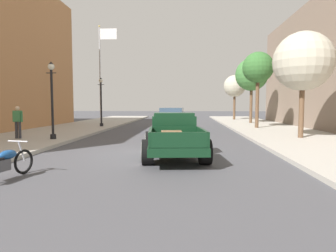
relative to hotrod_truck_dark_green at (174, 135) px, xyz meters
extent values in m
plane|color=#47474C|center=(-0.72, 0.30, -0.75)|extent=(140.00, 140.00, 0.00)
cube|color=black|center=(0.03, -0.24, -0.21)|extent=(2.24, 5.05, 0.24)
cube|color=black|center=(-0.01, 0.11, 0.31)|extent=(1.66, 1.25, 0.80)
cube|color=black|center=(0.00, 0.06, 0.77)|extent=(1.52, 1.07, 0.12)
cube|color=#3D4C5B|center=(-0.07, 0.67, 0.47)|extent=(1.32, 0.17, 0.44)
cube|color=black|center=(-0.14, 1.40, 0.17)|extent=(1.46, 1.62, 0.52)
cube|color=silver|center=(-0.22, 2.20, 0.15)|extent=(0.69, 0.17, 0.47)
cube|color=black|center=(0.17, -1.64, -0.07)|extent=(1.89, 2.26, 0.04)
cube|color=black|center=(-0.64, -1.72, 0.15)|extent=(0.29, 2.10, 0.44)
cube|color=black|center=(0.97, -1.55, 0.15)|extent=(0.29, 2.10, 0.44)
cube|color=black|center=(0.27, -2.64, 0.15)|extent=(1.62, 0.24, 0.44)
cube|color=black|center=(0.07, -0.63, 0.15)|extent=(1.62, 0.24, 0.44)
cylinder|color=black|center=(-1.00, 1.01, -0.35)|extent=(0.44, 0.83, 0.80)
cylinder|color=silver|center=(-1.19, 0.99, -0.35)|extent=(0.08, 0.65, 0.66)
cylinder|color=silver|center=(-1.20, 0.99, -0.35)|extent=(0.04, 0.24, 0.24)
cylinder|color=black|center=(0.79, 1.19, -0.35)|extent=(0.44, 0.83, 0.80)
cylinder|color=silver|center=(0.97, 1.21, -0.35)|extent=(0.08, 0.65, 0.66)
cylinder|color=silver|center=(0.98, 1.21, -0.35)|extent=(0.04, 0.24, 0.24)
cylinder|color=black|center=(-0.73, -1.67, -0.35)|extent=(0.44, 0.83, 0.80)
cylinder|color=silver|center=(-0.92, -1.69, -0.35)|extent=(0.08, 0.65, 0.66)
cylinder|color=silver|center=(-0.93, -1.69, -0.35)|extent=(0.04, 0.24, 0.24)
cylinder|color=black|center=(1.05, -1.49, -0.35)|extent=(0.44, 0.83, 0.80)
cylinder|color=silver|center=(1.24, -1.48, -0.35)|extent=(0.08, 0.65, 0.66)
cylinder|color=silver|center=(1.25, -1.47, -0.35)|extent=(0.04, 0.24, 0.24)
cube|color=olive|center=(0.02, -2.00, 0.15)|extent=(0.64, 0.50, 0.40)
cube|color=#3D2D1E|center=(0.02, -2.00, 0.15)|extent=(0.62, 0.11, 0.42)
cube|color=brown|center=(0.35, -1.32, 0.09)|extent=(0.50, 0.41, 0.28)
torus|color=black|center=(-3.94, -3.07, -0.42)|extent=(0.20, 0.67, 0.67)
cube|color=#4C4C51|center=(-4.10, -3.83, -0.37)|extent=(0.32, 0.48, 0.28)
ellipsoid|color=navy|center=(-4.04, -3.59, -0.14)|extent=(0.36, 0.56, 0.24)
cylinder|color=silver|center=(-3.95, -3.13, -0.12)|extent=(0.10, 0.26, 0.58)
cylinder|color=silver|center=(-3.97, -3.25, 0.16)|extent=(0.61, 0.16, 0.04)
cube|color=#284293|center=(-0.56, 9.81, -0.14)|extent=(1.89, 4.36, 0.80)
cube|color=#384C5B|center=(-0.57, 9.66, 0.58)|extent=(1.60, 2.06, 0.64)
cylinder|color=black|center=(-1.34, 11.13, -0.42)|extent=(0.25, 0.67, 0.66)
cylinder|color=black|center=(0.31, 11.07, -0.42)|extent=(0.25, 0.67, 0.66)
cylinder|color=black|center=(-1.44, 8.55, -0.42)|extent=(0.25, 0.67, 0.66)
cylinder|color=black|center=(0.21, 8.49, -0.42)|extent=(0.25, 0.67, 0.66)
cylinder|color=#333338|center=(-8.20, 3.62, -0.17)|extent=(0.14, 0.14, 0.86)
cylinder|color=#333338|center=(-8.02, 3.62, -0.17)|extent=(0.14, 0.14, 0.86)
cube|color=#387A47|center=(-8.11, 3.62, 0.54)|extent=(0.36, 0.22, 0.56)
cylinder|color=#387A47|center=(-8.33, 3.62, 0.51)|extent=(0.09, 0.09, 0.54)
cylinder|color=#387A47|center=(-7.89, 3.62, 0.51)|extent=(0.09, 0.09, 0.54)
sphere|color=beige|center=(-8.11, 3.62, 0.94)|extent=(0.22, 0.22, 0.22)
cylinder|color=black|center=(-6.24, 3.53, -0.48)|extent=(0.28, 0.28, 0.24)
cylinder|color=black|center=(-6.24, 3.53, 1.24)|extent=(0.12, 0.12, 3.20)
cylinder|color=black|center=(-6.24, 3.53, 2.69)|extent=(0.50, 0.04, 0.04)
sphere|color=silver|center=(-6.24, 3.53, 3.00)|extent=(0.32, 0.32, 0.32)
cone|color=black|center=(-6.24, 3.53, 3.18)|extent=(0.24, 0.24, 0.14)
cylinder|color=black|center=(-6.32, 12.12, -0.48)|extent=(0.28, 0.28, 0.24)
cylinder|color=black|center=(-6.32, 12.12, 1.24)|extent=(0.12, 0.12, 3.20)
cylinder|color=black|center=(-6.32, 12.12, 2.69)|extent=(0.50, 0.04, 0.04)
sphere|color=silver|center=(-6.32, 12.12, 3.00)|extent=(0.32, 0.32, 0.32)
cone|color=black|center=(-6.32, 12.12, 3.18)|extent=(0.24, 0.24, 0.14)
cylinder|color=#B2B2B7|center=(-7.81, 16.86, 3.90)|extent=(0.12, 0.12, 9.00)
sphere|color=gold|center=(-7.81, 16.86, 8.48)|extent=(0.16, 0.16, 0.16)
cube|color=silver|center=(-6.95, 16.86, 7.75)|extent=(1.60, 0.03, 1.00)
cylinder|color=brown|center=(6.42, 4.92, 0.80)|extent=(0.26, 0.26, 2.81)
sphere|color=#ADA893|center=(6.42, 4.92, 3.33)|extent=(3.01, 3.01, 3.01)
cylinder|color=brown|center=(5.67, 11.35, 1.19)|extent=(0.26, 0.26, 3.59)
sphere|color=#33662D|center=(5.67, 11.35, 3.84)|extent=(2.26, 2.26, 2.26)
cylinder|color=brown|center=(6.47, 17.10, 1.08)|extent=(0.26, 0.26, 3.37)
sphere|color=#3D7538|center=(6.47, 17.10, 3.89)|extent=(3.01, 3.01, 3.01)
cylinder|color=brown|center=(5.90, 23.18, 0.84)|extent=(0.26, 0.26, 2.90)
sphere|color=#ADA893|center=(5.90, 23.18, 3.22)|extent=(2.48, 2.48, 2.48)
camera|label=1|loc=(0.48, -10.58, 1.13)|focal=31.03mm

